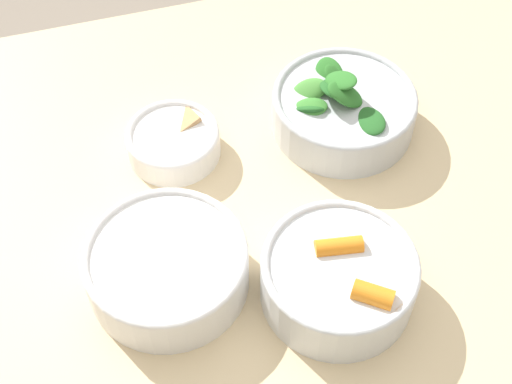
# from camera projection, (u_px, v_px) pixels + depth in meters

# --- Properties ---
(dining_table) EXTENTS (1.06, 0.84, 0.77)m
(dining_table) POSITION_uv_depth(u_px,v_px,m) (276.00, 260.00, 0.99)
(dining_table) COLOR beige
(dining_table) RESTS_ON ground_plane
(bowl_carrots) EXTENTS (0.17, 0.17, 0.08)m
(bowl_carrots) POSITION_uv_depth(u_px,v_px,m) (338.00, 277.00, 0.78)
(bowl_carrots) COLOR silver
(bowl_carrots) RESTS_ON dining_table
(bowl_greens) EXTENTS (0.19, 0.19, 0.10)m
(bowl_greens) POSITION_uv_depth(u_px,v_px,m) (343.00, 108.00, 0.94)
(bowl_greens) COLOR silver
(bowl_greens) RESTS_ON dining_table
(bowl_beans_hotdog) EXTENTS (0.18, 0.18, 0.06)m
(bowl_beans_hotdog) POSITION_uv_depth(u_px,v_px,m) (167.00, 268.00, 0.79)
(bowl_beans_hotdog) COLOR white
(bowl_beans_hotdog) RESTS_ON dining_table
(bowl_cookies) EXTENTS (0.12, 0.12, 0.04)m
(bowl_cookies) POSITION_uv_depth(u_px,v_px,m) (173.00, 141.00, 0.92)
(bowl_cookies) COLOR white
(bowl_cookies) RESTS_ON dining_table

